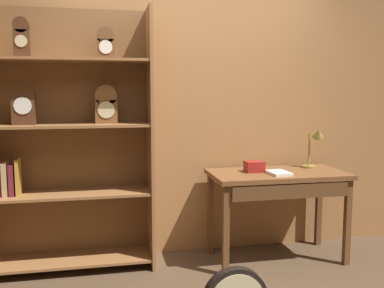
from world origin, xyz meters
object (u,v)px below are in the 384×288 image
(bookshelf, at_px, (65,142))
(desk_lamp, at_px, (315,144))
(toolbox_small, at_px, (254,167))
(workbench, at_px, (279,184))
(open_repair_manual, at_px, (279,173))

(bookshelf, xyz_separation_m, desk_lamp, (2.21, -0.06, -0.06))
(bookshelf, xyz_separation_m, toolbox_small, (1.60, -0.13, -0.24))
(bookshelf, height_order, workbench, bookshelf)
(workbench, distance_m, open_repair_manual, 0.15)
(bookshelf, distance_m, open_repair_manual, 1.81)
(workbench, bearing_deg, desk_lamp, 18.93)
(toolbox_small, xyz_separation_m, open_repair_manual, (0.16, -0.16, -0.03))
(desk_lamp, bearing_deg, workbench, -161.07)
(bookshelf, distance_m, workbench, 1.86)
(toolbox_small, bearing_deg, bookshelf, 175.44)
(desk_lamp, bearing_deg, bookshelf, 178.42)
(bookshelf, bearing_deg, workbench, -6.34)
(desk_lamp, xyz_separation_m, toolbox_small, (-0.61, -0.07, -0.18))
(bookshelf, bearing_deg, desk_lamp, -1.58)
(toolbox_small, relative_size, open_repair_manual, 0.74)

